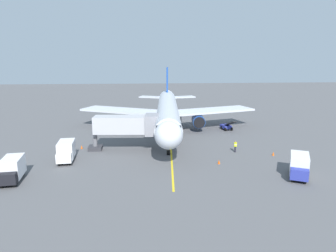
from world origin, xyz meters
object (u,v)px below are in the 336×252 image
object	(u,v)px
box_truck_rear_apron	(12,169)
box_truck_starboard_side	(66,151)
jet_bridge	(132,125)
ground_crew_marshaller	(235,146)
airplane	(168,111)
belt_loader_portside	(227,126)
safety_cone_nose_right	(66,144)
safety_cone_wing_starboard	(219,162)
safety_cone_wing_port	(82,147)
safety_cone_nose_left	(273,154)
box_truck_near_nose	(299,166)

from	to	relation	value
box_truck_rear_apron	box_truck_starboard_side	bearing A→B (deg)	-123.70
jet_bridge	ground_crew_marshaller	size ratio (longest dim) A/B	6.72
airplane	box_truck_starboard_side	distance (m)	21.54
belt_loader_portside	safety_cone_nose_right	xyz separation A→B (m)	(28.22, 8.66, -0.44)
ground_crew_marshaller	safety_cone_wing_starboard	distance (m)	6.05
box_truck_rear_apron	safety_cone_nose_right	xyz separation A→B (m)	(-2.51, -14.02, -1.11)
airplane	safety_cone_wing_port	bearing A→B (deg)	34.72
box_truck_starboard_side	safety_cone_wing_port	bearing A→B (deg)	-99.22
belt_loader_portside	box_truck_starboard_side	xyz separation A→B (m)	(26.35, 16.11, 0.67)
safety_cone_wing_port	airplane	bearing A→B (deg)	-145.28
belt_loader_portside	box_truck_starboard_side	distance (m)	30.89
box_truck_rear_apron	safety_cone_nose_right	world-z (taller)	box_truck_rear_apron
safety_cone_nose_right	safety_cone_wing_port	size ratio (longest dim) A/B	1.00
ground_crew_marshaller	belt_loader_portside	world-z (taller)	belt_loader_portside
box_truck_starboard_side	safety_cone_wing_starboard	bearing A→B (deg)	172.12
airplane	safety_cone_wing_starboard	world-z (taller)	airplane
belt_loader_portside	airplane	bearing A→B (deg)	3.90
box_truck_starboard_side	safety_cone_nose_right	xyz separation A→B (m)	(1.87, -7.45, -1.11)
jet_bridge	belt_loader_portside	size ratio (longest dim) A/B	2.43
airplane	ground_crew_marshaller	xyz separation A→B (m)	(-8.92, 13.31, -3.12)
jet_bridge	box_truck_rear_apron	xyz separation A→B (m)	(13.11, 11.04, -2.38)
safety_cone_nose_left	safety_cone_nose_right	size ratio (longest dim) A/B	1.00
box_truck_starboard_side	safety_cone_wing_starboard	world-z (taller)	box_truck_starboard_side
safety_cone_nose_left	jet_bridge	bearing A→B (deg)	-12.45
safety_cone_wing_port	jet_bridge	bearing A→B (deg)	171.48
safety_cone_nose_left	box_truck_near_nose	bearing A→B (deg)	86.83
safety_cone_nose_right	jet_bridge	bearing A→B (deg)	164.29
jet_bridge	box_truck_near_nose	distance (m)	23.38
box_truck_rear_apron	jet_bridge	bearing A→B (deg)	-139.90
safety_cone_nose_left	safety_cone_nose_right	xyz separation A→B (m)	(30.66, -7.41, 0.00)
jet_bridge	safety_cone_nose_right	world-z (taller)	jet_bridge
belt_loader_portside	safety_cone_nose_left	size ratio (longest dim) A/B	8.60
belt_loader_portside	box_truck_rear_apron	xyz separation A→B (m)	(30.73, 22.68, 0.67)
box_truck_rear_apron	safety_cone_wing_starboard	bearing A→B (deg)	-171.27
box_truck_rear_apron	safety_cone_nose_right	distance (m)	14.28
box_truck_starboard_side	box_truck_rear_apron	xyz separation A→B (m)	(4.38, 6.57, 0.00)
ground_crew_marshaller	box_truck_near_nose	bearing A→B (deg)	114.12
safety_cone_wing_port	safety_cone_wing_starboard	distance (m)	21.06
jet_bridge	belt_loader_portside	xyz separation A→B (m)	(-17.62, -11.64, -3.05)
ground_crew_marshaller	safety_cone_wing_starboard	bearing A→B (deg)	53.08
jet_bridge	safety_cone_wing_starboard	bearing A→B (deg)	147.68
safety_cone_nose_right	box_truck_starboard_side	bearing A→B (deg)	104.13
jet_bridge	safety_cone_nose_left	distance (m)	20.83
box_truck_starboard_side	box_truck_rear_apron	distance (m)	7.90
safety_cone_wing_port	safety_cone_wing_starboard	world-z (taller)	same
box_truck_starboard_side	safety_cone_nose_left	xyz separation A→B (m)	(-28.78, -0.04, -1.11)
safety_cone_wing_port	ground_crew_marshaller	bearing A→B (deg)	171.03
belt_loader_portside	safety_cone_nose_right	bearing A→B (deg)	17.06
airplane	box_truck_rear_apron	size ratio (longest dim) A/B	8.40
safety_cone_nose_right	safety_cone_wing_port	xyz separation A→B (m)	(-2.79, 1.81, 0.00)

